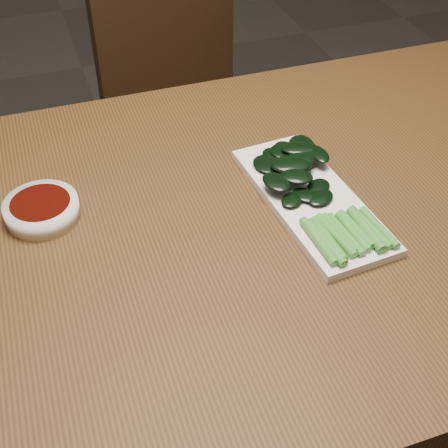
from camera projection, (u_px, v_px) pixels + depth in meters
table at (227, 254)px, 0.97m from camera, size 1.40×0.80×0.75m
chair_far at (190, 105)px, 1.66m from camera, size 0.49×0.49×0.89m
sauce_bowl at (42, 209)px, 0.91m from camera, size 0.11×0.11×0.03m
serving_plate at (311, 200)px, 0.94m from camera, size 0.15×0.32×0.01m
gai_lan at (310, 185)px, 0.94m from camera, size 0.14×0.30×0.03m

